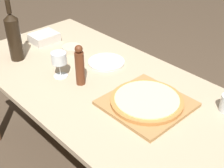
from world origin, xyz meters
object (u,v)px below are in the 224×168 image
Objects in this scene: small_bowl at (72,49)px; wine_glass at (59,59)px; pizza at (147,100)px; wine_bottle at (14,36)px; pepper_mill at (80,66)px.

wine_glass is at bearing -139.20° from small_bowl.
pizza is 0.54m from wine_glass.
wine_bottle reaches higher than pizza.
pizza is 2.41× the size of wine_glass.
pizza is at bearing -96.09° from small_bowl.
small_bowl is (0.30, -0.16, -0.13)m from wine_bottle.
pepper_mill is at bearing 106.89° from pizza.
wine_glass is at bearing 105.20° from pepper_mill.
pepper_mill is 0.14m from wine_glass.
wine_bottle is 2.97× the size of small_bowl.
pizza is at bearing -75.41° from wine_bottle.
wine_bottle is (-0.22, 0.86, 0.12)m from pizza.
pepper_mill is (-0.11, 0.37, 0.08)m from pizza.
wine_bottle is at bearing 101.84° from wine_glass.
wine_glass is (-0.04, 0.13, -0.00)m from pepper_mill.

